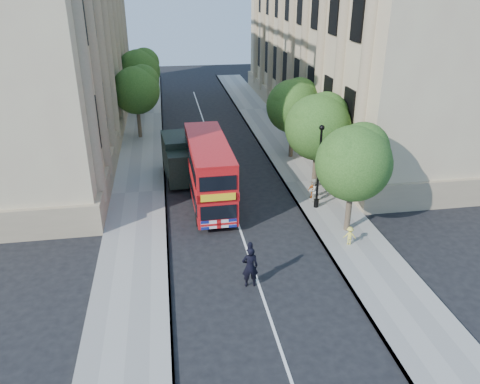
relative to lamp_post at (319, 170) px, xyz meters
name	(u,v)px	position (x,y,z in m)	size (l,w,h in m)	color
ground	(254,271)	(-5.00, -6.00, -2.51)	(120.00, 120.00, 0.00)	black
pavement_right	(309,182)	(0.75, 4.00, -2.45)	(3.50, 80.00, 0.12)	gray
pavement_left	(139,193)	(-10.75, 4.00, -2.45)	(3.50, 80.00, 0.12)	gray
building_right	(355,25)	(8.80, 18.00, 6.49)	(12.00, 38.00, 18.00)	tan
building_left	(35,30)	(-18.80, 18.00, 6.49)	(12.00, 38.00, 18.00)	tan
tree_right_near	(354,159)	(0.84, -2.97, 1.74)	(4.00, 4.00, 6.08)	#473828
tree_right_mid	(319,124)	(0.84, 3.03, 1.93)	(4.20, 4.20, 6.37)	#473828
tree_right_far	(293,103)	(0.84, 9.03, 1.80)	(4.00, 4.00, 6.15)	#473828
tree_left_far	(136,88)	(-10.96, 16.03, 1.93)	(4.00, 4.00, 6.30)	#473828
tree_left_back	(139,68)	(-10.96, 24.03, 2.20)	(4.20, 4.20, 6.65)	#473828
lamp_post	(319,170)	(0.00, 0.00, 0.00)	(0.32, 0.32, 5.16)	black
double_decker_bus	(209,170)	(-6.30, 1.98, -0.34)	(2.41, 8.54, 3.92)	#B40C0F
box_van	(180,160)	(-7.89, 6.05, -1.08)	(2.48, 5.25, 2.92)	black
police_constable	(250,267)	(-5.41, -7.10, -1.50)	(0.73, 0.48, 2.01)	black
woman_pedestrian	(313,190)	(0.02, 0.79, -1.63)	(0.73, 0.57, 1.51)	beige
child_a	(313,190)	(0.17, 1.30, -1.82)	(0.66, 0.28, 1.13)	orange
child_b	(350,236)	(0.33, -4.53, -1.89)	(0.65, 0.37, 1.01)	#E9DC4F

